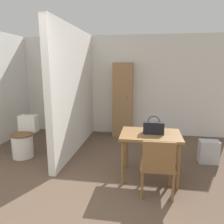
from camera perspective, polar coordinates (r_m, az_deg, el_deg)
The scene contains 8 objects.
wall_back at distance 5.72m, azimuth 0.36°, elevation 6.91°, with size 5.76×0.12×2.50m.
partition_wall at distance 4.58m, azimuth -9.73°, elevation 5.50°, with size 0.12×2.52×2.50m.
dining_table at distance 3.45m, azimuth 10.01°, elevation -7.14°, with size 0.91×0.67×0.73m.
wooden_chair at distance 3.08m, azimuth 11.83°, elevation -13.24°, with size 0.47×0.47×0.82m.
toilet at distance 4.66m, azimuth -22.01°, elevation -6.87°, with size 0.42×0.57×0.77m.
handbag at distance 3.41m, azimuth 10.79°, elevation -3.95°, with size 0.31×0.16×0.28m.
wooden_cabinet at distance 5.46m, azimuth 2.84°, elevation 3.13°, with size 0.47×0.40×1.83m.
space_heater at distance 4.43m, azimuth 23.91°, elevation -9.45°, with size 0.34×0.22×0.42m.
Camera 1 is at (0.87, -1.77, 1.75)m, focal length 35.00 mm.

